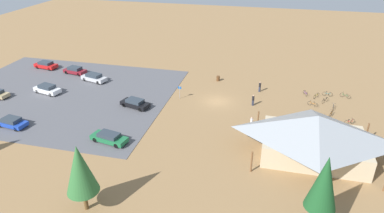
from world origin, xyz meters
The scene contains 29 objects.
ground centered at (0.00, 0.00, 0.00)m, with size 160.00×160.00×0.00m, color #937047.
parking_lot_asphalt centered at (25.82, 3.26, 0.03)m, with size 36.35×29.62×0.05m, color #56565B.
bike_pavilion centered at (-13.58, 11.90, 2.96)m, with size 13.98×10.14×5.38m.
trash_bin centered at (1.36, -8.49, 0.45)m, with size 0.60×0.60×0.90m, color brown.
lot_sign centered at (6.06, 0.39, 1.41)m, with size 0.56×0.08×2.20m.
pine_far_east centered at (-13.15, 23.63, 5.01)m, with size 2.74×2.74×7.69m.
pine_center centered at (8.13, 26.45, 4.68)m, with size 3.03×3.03×7.21m.
bicycle_purple_by_bin centered at (-13.61, -5.69, 0.36)m, with size 0.66×1.61×0.77m.
bicycle_orange_near_porch centered at (-14.54, -1.94, 0.35)m, with size 1.51×0.75×0.76m.
bicycle_black_yard_front centered at (-16.51, -3.67, 0.38)m, with size 1.09×1.46×0.81m.
bicycle_silver_trailside centered at (-16.21, 2.42, 0.37)m, with size 1.59×0.86×0.84m.
bicycle_white_front_row centered at (-17.50, -1.60, 0.34)m, with size 0.48×1.62×0.79m.
bicycle_green_edge_north centered at (-19.85, -6.33, 0.36)m, with size 1.55×0.87×0.83m.
bicycle_blue_yard_right centered at (-19.36, 4.97, 0.38)m, with size 1.62×0.63×0.85m.
bicycle_red_yard_left centered at (-19.17, 2.77, 0.37)m, with size 1.53×0.81×0.82m.
bicycle_yellow_edge_south centered at (-15.30, -5.14, 0.36)m, with size 1.01×1.49×0.79m.
bicycle_teal_mid_cluster centered at (-17.11, -6.28, 0.36)m, with size 1.64×0.48×0.80m.
bicycle_purple_lone_west centered at (-12.56, 3.37, 0.40)m, with size 1.47×1.08×0.88m.
bicycle_orange_yard_center centered at (-16.92, 0.84, 0.38)m, with size 0.69×1.62×0.86m.
car_white_far_end centered at (27.95, 3.59, 0.77)m, with size 4.81×2.81×1.45m.
car_black_end_stall centered at (11.83, 5.00, 0.70)m, with size 4.80×2.95×1.30m.
car_blue_by_curb centered at (25.98, 14.55, 0.70)m, with size 4.40×2.36×1.30m.
car_maroon_near_entry centered at (28.19, -5.42, 0.72)m, with size 4.49×2.45×1.35m.
car_red_back_corner centered at (35.30, -6.71, 0.73)m, with size 4.69×2.53×1.36m.
car_silver_mid_lot centered at (22.90, -2.92, 0.75)m, with size 5.00×2.94×1.42m.
car_green_aisle_side centered at (11.26, 15.02, 0.69)m, with size 5.03×2.66×1.27m.
visitor_at_bikes centered at (-5.56, 0.03, 0.93)m, with size 0.36×0.39×1.77m.
visitor_crossing_yard centered at (-6.21, -5.45, 0.94)m, with size 0.36×0.39×1.79m.
visitor_near_lot centered at (-5.95, 7.25, 0.93)m, with size 0.39×0.36×1.78m.
Camera 1 is at (-7.81, 48.69, 23.85)m, focal length 32.30 mm.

